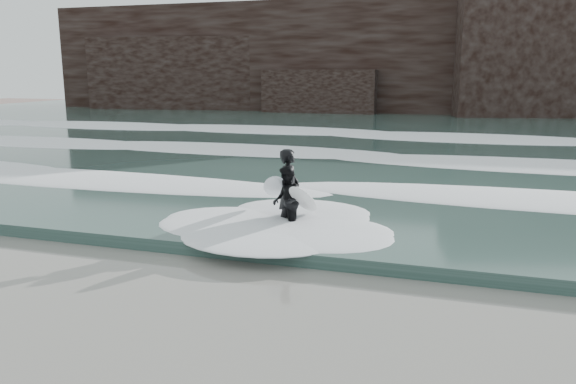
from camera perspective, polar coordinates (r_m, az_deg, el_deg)
name	(u,v)px	position (r m, az deg, el deg)	size (l,w,h in m)	color
ground	(166,322)	(9.23, -12.26, -12.80)	(120.00, 120.00, 0.00)	#8B655B
sea	(394,131)	(36.66, 10.68, 6.15)	(90.00, 52.00, 0.30)	#2F4842
headland	(419,58)	(53.41, 13.15, 13.08)	(70.00, 9.00, 10.00)	black
foam_near	(313,187)	(17.13, 2.60, 0.52)	(60.00, 3.20, 0.20)	white
foam_mid	(356,155)	(23.86, 6.92, 3.80)	(60.00, 4.00, 0.24)	white
foam_far	(385,132)	(32.68, 9.84, 6.01)	(60.00, 4.80, 0.30)	white
surfer_left	(287,189)	(13.79, -0.08, 0.28)	(1.27, 2.03, 2.02)	black
surfer_right	(288,201)	(13.34, 0.02, -0.89)	(1.14, 1.74, 1.67)	black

